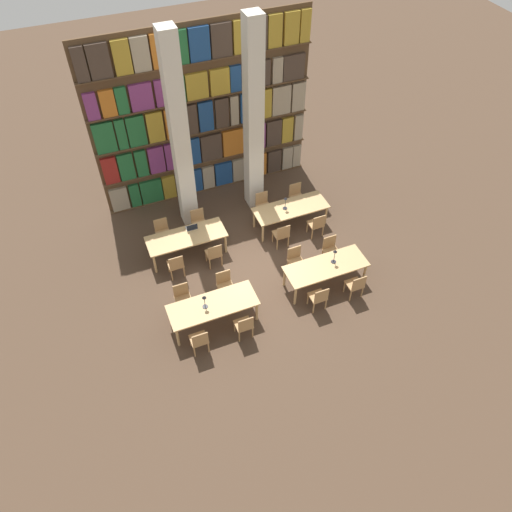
% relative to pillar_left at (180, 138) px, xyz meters
% --- Properties ---
extents(ground_plane, '(40.00, 40.00, 0.00)m').
position_rel_pillar_left_xyz_m(ground_plane, '(1.09, -2.74, -3.00)').
color(ground_plane, '#4C3828').
extents(bookshelf_bank, '(6.75, 0.35, 5.50)m').
position_rel_pillar_left_xyz_m(bookshelf_bank, '(1.10, 1.28, -0.32)').
color(bookshelf_bank, brown).
rests_on(bookshelf_bank, ground_plane).
extents(pillar_left, '(0.48, 0.48, 6.00)m').
position_rel_pillar_left_xyz_m(pillar_left, '(0.00, 0.00, 0.00)').
color(pillar_left, silver).
rests_on(pillar_left, ground_plane).
extents(pillar_center, '(0.48, 0.48, 6.00)m').
position_rel_pillar_left_xyz_m(pillar_center, '(2.18, 0.00, 0.00)').
color(pillar_center, silver).
rests_on(pillar_center, ground_plane).
extents(reading_table_0, '(2.28, 0.86, 0.73)m').
position_rel_pillar_left_xyz_m(reading_table_0, '(-0.58, -4.08, -2.35)').
color(reading_table_0, tan).
rests_on(reading_table_0, ground_plane).
extents(chair_0, '(0.42, 0.40, 0.87)m').
position_rel_pillar_left_xyz_m(chair_0, '(-1.18, -4.80, -2.53)').
color(chair_0, tan).
rests_on(chair_0, ground_plane).
extents(chair_1, '(0.42, 0.40, 0.87)m').
position_rel_pillar_left_xyz_m(chair_1, '(-1.18, -3.37, -2.53)').
color(chair_1, tan).
rests_on(chair_1, ground_plane).
extents(chair_2, '(0.42, 0.40, 0.87)m').
position_rel_pillar_left_xyz_m(chair_2, '(-0.01, -4.80, -2.53)').
color(chair_2, tan).
rests_on(chair_2, ground_plane).
extents(chair_3, '(0.42, 0.40, 0.87)m').
position_rel_pillar_left_xyz_m(chair_3, '(-0.01, -3.37, -2.53)').
color(chair_3, tan).
rests_on(chair_3, ground_plane).
extents(desk_lamp_0, '(0.14, 0.14, 0.43)m').
position_rel_pillar_left_xyz_m(desk_lamp_0, '(-0.77, -4.07, -1.99)').
color(desk_lamp_0, '#232328').
rests_on(desk_lamp_0, reading_table_0).
extents(reading_table_1, '(2.28, 0.86, 0.73)m').
position_rel_pillar_left_xyz_m(reading_table_1, '(2.69, -3.98, -2.35)').
color(reading_table_1, tan).
rests_on(reading_table_1, ground_plane).
extents(chair_4, '(0.42, 0.40, 0.87)m').
position_rel_pillar_left_xyz_m(chair_4, '(2.13, -4.70, -2.53)').
color(chair_4, tan).
rests_on(chair_4, ground_plane).
extents(chair_5, '(0.42, 0.40, 0.87)m').
position_rel_pillar_left_xyz_m(chair_5, '(2.13, -3.27, -2.53)').
color(chair_5, tan).
rests_on(chair_5, ground_plane).
extents(chair_6, '(0.42, 0.40, 0.87)m').
position_rel_pillar_left_xyz_m(chair_6, '(3.23, -4.70, -2.53)').
color(chair_6, tan).
rests_on(chair_6, ground_plane).
extents(chair_7, '(0.42, 0.40, 0.87)m').
position_rel_pillar_left_xyz_m(chair_7, '(3.23, -3.27, -2.53)').
color(chair_7, tan).
rests_on(chair_7, ground_plane).
extents(desk_lamp_1, '(0.14, 0.14, 0.47)m').
position_rel_pillar_left_xyz_m(desk_lamp_1, '(2.94, -3.93, -1.96)').
color(desk_lamp_1, '#232328').
rests_on(desk_lamp_1, reading_table_1).
extents(reading_table_2, '(2.28, 0.86, 0.73)m').
position_rel_pillar_left_xyz_m(reading_table_2, '(-0.49, -1.46, -2.35)').
color(reading_table_2, tan).
rests_on(reading_table_2, ground_plane).
extents(chair_8, '(0.42, 0.40, 0.87)m').
position_rel_pillar_left_xyz_m(chair_8, '(-1.03, -2.17, -2.53)').
color(chair_8, tan).
rests_on(chair_8, ground_plane).
extents(chair_9, '(0.42, 0.40, 0.87)m').
position_rel_pillar_left_xyz_m(chair_9, '(-1.03, -0.74, -2.53)').
color(chair_9, tan).
rests_on(chair_9, ground_plane).
extents(chair_10, '(0.42, 0.40, 0.87)m').
position_rel_pillar_left_xyz_m(chair_10, '(0.09, -2.17, -2.53)').
color(chair_10, tan).
rests_on(chair_10, ground_plane).
extents(chair_11, '(0.42, 0.40, 0.87)m').
position_rel_pillar_left_xyz_m(chair_11, '(0.09, -0.74, -2.53)').
color(chair_11, tan).
rests_on(chair_11, ground_plane).
extents(laptop, '(0.32, 0.22, 0.21)m').
position_rel_pillar_left_xyz_m(laptop, '(-0.25, -1.22, -2.23)').
color(laptop, silver).
rests_on(laptop, reading_table_2).
extents(reading_table_3, '(2.28, 0.86, 0.73)m').
position_rel_pillar_left_xyz_m(reading_table_3, '(2.80, -1.46, -2.35)').
color(reading_table_3, tan).
rests_on(reading_table_3, ground_plane).
extents(chair_12, '(0.42, 0.40, 0.87)m').
position_rel_pillar_left_xyz_m(chair_12, '(2.19, -2.18, -2.53)').
color(chair_12, tan).
rests_on(chair_12, ground_plane).
extents(chair_13, '(0.42, 0.40, 0.87)m').
position_rel_pillar_left_xyz_m(chair_13, '(2.19, -0.75, -2.53)').
color(chair_13, tan).
rests_on(chair_13, ground_plane).
extents(chair_14, '(0.42, 0.40, 0.87)m').
position_rel_pillar_left_xyz_m(chair_14, '(3.34, -2.18, -2.53)').
color(chair_14, tan).
rests_on(chair_14, ground_plane).
extents(chair_15, '(0.42, 0.40, 0.87)m').
position_rel_pillar_left_xyz_m(chair_15, '(3.34, -0.75, -2.53)').
color(chair_15, tan).
rests_on(chair_15, ground_plane).
extents(desk_lamp_2, '(0.14, 0.14, 0.44)m').
position_rel_pillar_left_xyz_m(desk_lamp_2, '(2.62, -1.44, -1.98)').
color(desk_lamp_2, '#232328').
rests_on(desk_lamp_2, reading_table_3).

